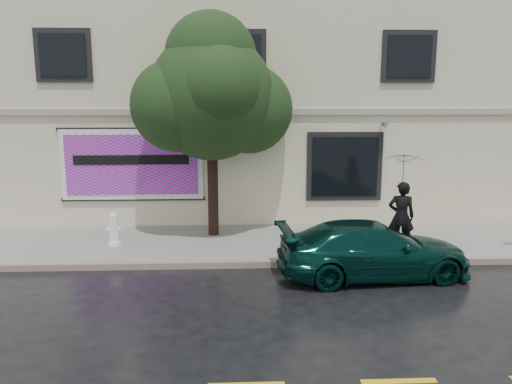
{
  "coord_description": "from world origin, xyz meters",
  "views": [
    {
      "loc": [
        -0.14,
        -9.95,
        4.04
      ],
      "look_at": [
        0.38,
        2.2,
        1.71
      ],
      "focal_mm": 35.0,
      "sensor_mm": 36.0,
      "label": 1
    }
  ],
  "objects_px": {
    "pedestrian": "(401,216)",
    "fire_hydrant": "(114,229)",
    "street_tree": "(211,98)",
    "car": "(373,250)"
  },
  "relations": [
    {
      "from": "pedestrian",
      "to": "fire_hydrant",
      "type": "xyz_separation_m",
      "value": [
        -7.43,
        0.81,
        -0.47
      ]
    },
    {
      "from": "pedestrian",
      "to": "fire_hydrant",
      "type": "bearing_deg",
      "value": 5.74
    },
    {
      "from": "fire_hydrant",
      "to": "street_tree",
      "type": "bearing_deg",
      "value": 12.96
    },
    {
      "from": "street_tree",
      "to": "fire_hydrant",
      "type": "height_order",
      "value": "street_tree"
    },
    {
      "from": "pedestrian",
      "to": "street_tree",
      "type": "relative_size",
      "value": 0.32
    },
    {
      "from": "street_tree",
      "to": "fire_hydrant",
      "type": "relative_size",
      "value": 6.29
    },
    {
      "from": "car",
      "to": "street_tree",
      "type": "xyz_separation_m",
      "value": [
        -3.75,
        3.17,
        3.39
      ]
    },
    {
      "from": "car",
      "to": "street_tree",
      "type": "distance_m",
      "value": 5.96
    },
    {
      "from": "street_tree",
      "to": "fire_hydrant",
      "type": "xyz_separation_m",
      "value": [
        -2.59,
        -0.94,
        -3.43
      ]
    },
    {
      "from": "street_tree",
      "to": "car",
      "type": "bearing_deg",
      "value": -40.24
    }
  ]
}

